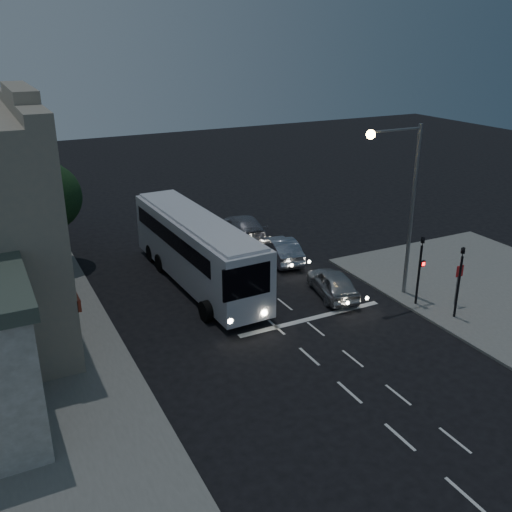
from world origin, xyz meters
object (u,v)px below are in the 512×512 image
regulatory_sign (458,279)px  streetlight (404,193)px  traffic_signal_main (420,263)px  car_sedan_a (281,249)px  traffic_signal_side (460,274)px  street_tree (46,194)px  car_suv (333,283)px  car_sedan_b (244,226)px  tour_bus (197,248)px

regulatory_sign → streetlight: streetlight is taller
traffic_signal_main → streetlight: size_ratio=0.46×
car_sedan_a → traffic_signal_side: 11.51m
traffic_signal_main → regulatory_sign: bearing=-30.8°
regulatory_sign → street_tree: size_ratio=0.35×
car_suv → car_sedan_b: size_ratio=0.82×
tour_bus → street_tree: bearing=134.2°
tour_bus → car_sedan_a: (5.87, 0.92, -1.37)m
regulatory_sign → street_tree: (-17.51, 15.26, 2.90)m
traffic_signal_side → regulatory_sign: 1.61m
traffic_signal_side → car_suv: bearing=127.8°
tour_bus → car_sedan_a: size_ratio=2.84×
tour_bus → streetlight: 11.45m
regulatory_sign → tour_bus: bearing=140.6°
car_suv → street_tree: street_tree is taller
tour_bus → regulatory_sign: size_ratio=5.83×
car_sedan_a → car_sedan_b: car_sedan_b is taller
traffic_signal_main → streetlight: 3.61m
traffic_signal_main → regulatory_sign: size_ratio=1.86×
car_sedan_a → traffic_signal_main: traffic_signal_main is taller
tour_bus → street_tree: street_tree is taller
streetlight → car_sedan_a: bearing=111.7°
streetlight → car_sedan_b: bearing=103.7°
car_suv → car_sedan_a: bearing=-78.1°
car_suv → regulatory_sign: bearing=152.4°
car_sedan_a → streetlight: streetlight is taller
traffic_signal_main → traffic_signal_side: 2.10m
tour_bus → traffic_signal_side: (9.74, -9.80, 0.31)m
tour_bus → car_suv: bearing=-41.6°
car_sedan_b → traffic_signal_main: size_ratio=1.28×
car_suv → traffic_signal_main: size_ratio=1.05×
car_sedan_a → traffic_signal_side: traffic_signal_side is taller
car_sedan_b → car_suv: bearing=99.0°
car_sedan_b → streetlight: size_ratio=0.58×
tour_bus → car_suv: (5.86, -4.80, -1.38)m
regulatory_sign → streetlight: bearing=128.7°
car_suv → streetlight: size_ratio=0.48×
car_sedan_a → traffic_signal_side: size_ratio=1.10×
traffic_signal_side → car_sedan_b: bearing=104.2°
streetlight → tour_bus: bearing=143.9°
car_suv → regulatory_sign: 6.39m
car_suv → tour_bus: bearing=-27.3°
car_sedan_a → streetlight: 9.32m
traffic_signal_main → street_tree: bearing=138.0°
street_tree → car_suv: bearing=-41.6°
tour_bus → regulatory_sign: 13.91m
traffic_signal_main → car_sedan_b: bearing=103.4°
car_sedan_a → traffic_signal_main: size_ratio=1.10×
car_sedan_b → regulatory_sign: size_ratio=2.38×
car_sedan_a → streetlight: (2.91, -7.32, 4.99)m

